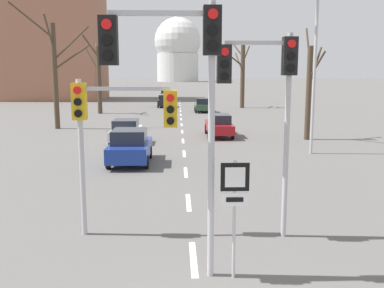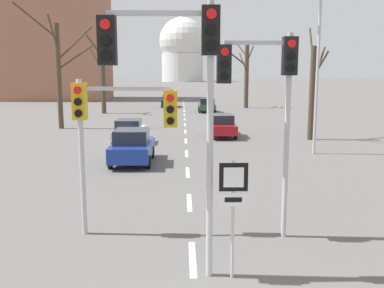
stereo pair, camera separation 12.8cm
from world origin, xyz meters
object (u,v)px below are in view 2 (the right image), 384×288
at_px(sedan_near_right, 169,101).
at_px(sedan_distant_centre, 129,131).
at_px(traffic_signal_near_right, 267,85).
at_px(sedan_far_right, 132,146).
at_px(sedan_far_left, 170,94).
at_px(traffic_signal_near_left, 114,118).
at_px(street_lamp_right, 312,49).
at_px(sedan_near_left, 222,125).
at_px(sedan_mid_centre, 207,105).
at_px(route_sign_post, 233,199).
at_px(traffic_signal_centre_tall, 176,72).

bearing_deg(sedan_near_right, sedan_distant_centre, -93.15).
height_order(traffic_signal_near_right, sedan_distant_centre, traffic_signal_near_right).
bearing_deg(sedan_far_right, sedan_far_left, 89.80).
bearing_deg(traffic_signal_near_left, traffic_signal_near_right, -4.68).
distance_m(street_lamp_right, sedan_near_left, 9.18).
xyz_separation_m(traffic_signal_near_right, sedan_near_left, (0.62, 18.62, -3.26)).
relative_size(street_lamp_right, sedan_mid_centre, 2.44).
bearing_deg(sedan_near_right, sedan_far_left, 91.42).
bearing_deg(sedan_mid_centre, sedan_near_left, -90.12).
bearing_deg(sedan_far_left, route_sign_post, -87.23).
relative_size(street_lamp_right, sedan_far_left, 2.10).
bearing_deg(street_lamp_right, sedan_mid_centre, 98.93).
bearing_deg(traffic_signal_centre_tall, route_sign_post, -6.02).
bearing_deg(traffic_signal_near_right, street_lamp_right, 68.58).
xyz_separation_m(traffic_signal_near_left, sedan_mid_centre, (4.63, 37.34, -2.38)).
distance_m(route_sign_post, sedan_far_left, 68.45).
distance_m(street_lamp_right, sedan_near_right, 34.86).
relative_size(sedan_near_left, sedan_far_right, 1.11).
xyz_separation_m(traffic_signal_centre_tall, traffic_signal_near_left, (-1.69, 2.53, -1.20)).
bearing_deg(sedan_mid_centre, sedan_distant_centre, -105.86).
height_order(traffic_signal_centre_tall, sedan_near_left, traffic_signal_centre_tall).
xyz_separation_m(sedan_near_right, sedan_far_left, (-0.51, 20.62, -0.02)).
bearing_deg(sedan_near_right, sedan_mid_centre, -59.52).
bearing_deg(traffic_signal_near_right, sedan_far_left, 93.82).
height_order(street_lamp_right, sedan_far_right, street_lamp_right).
xyz_separation_m(sedan_near_left, sedan_mid_centre, (0.04, 19.04, -0.00)).
bearing_deg(sedan_far_right, traffic_signal_near_left, -86.10).
bearing_deg(street_lamp_right, sedan_far_right, -166.12).
distance_m(sedan_near_right, sedan_far_left, 20.63).
height_order(traffic_signal_centre_tall, traffic_signal_near_left, traffic_signal_centre_tall).
height_order(traffic_signal_near_left, sedan_distant_centre, traffic_signal_near_left).
height_order(traffic_signal_centre_tall, sedan_far_right, traffic_signal_centre_tall).
relative_size(traffic_signal_near_right, sedan_near_right, 1.24).
bearing_deg(traffic_signal_near_right, route_sign_post, -115.17).
relative_size(traffic_signal_near_left, street_lamp_right, 0.45).
bearing_deg(traffic_signal_centre_tall, sedan_far_left, 91.79).
bearing_deg(sedan_far_right, sedan_distant_centre, 98.39).
bearing_deg(traffic_signal_near_left, sedan_distant_centre, 95.70).
bearing_deg(sedan_distant_centre, sedan_far_left, 88.73).
xyz_separation_m(traffic_signal_near_left, street_lamp_right, (8.66, 11.65, 2.46)).
bearing_deg(traffic_signal_near_right, traffic_signal_near_left, 175.32).
bearing_deg(sedan_mid_centre, sedan_far_right, -100.65).
distance_m(traffic_signal_centre_tall, sedan_far_right, 12.62).
height_order(traffic_signal_centre_tall, sedan_distant_centre, traffic_signal_centre_tall).
distance_m(traffic_signal_near_left, sedan_mid_centre, 37.70).
distance_m(route_sign_post, sedan_mid_centre, 40.05).
height_order(sedan_near_right, sedan_far_left, sedan_near_right).
height_order(traffic_signal_near_right, street_lamp_right, street_lamp_right).
distance_m(sedan_near_left, sedan_far_right, 10.36).
bearing_deg(sedan_far_left, sedan_distant_centre, -91.27).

